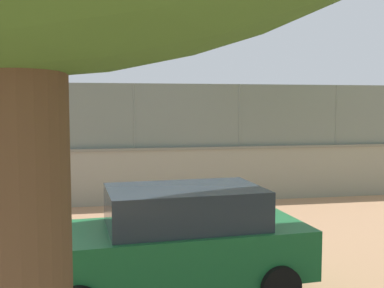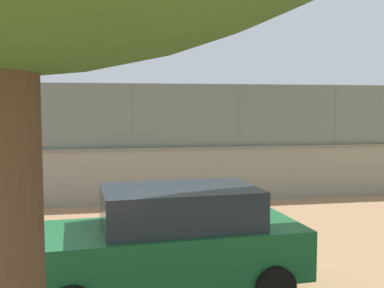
{
  "view_description": "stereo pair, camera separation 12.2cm",
  "coord_description": "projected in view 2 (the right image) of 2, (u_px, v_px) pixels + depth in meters",
  "views": [
    {
      "loc": [
        3.84,
        25.12,
        2.97
      ],
      "look_at": [
        0.93,
        6.44,
        1.37
      ],
      "focal_mm": 43.55,
      "sensor_mm": 36.0,
      "label": 1
    },
    {
      "loc": [
        3.72,
        25.14,
        2.97
      ],
      "look_at": [
        0.93,
        6.44,
        1.37
      ],
      "focal_mm": 43.55,
      "sensor_mm": 36.0,
      "label": 2
    }
  ],
  "objects": [
    {
      "name": "spare_ball_by_wall",
      "position": [
        35.0,
        199.0,
        14.54
      ],
      "size": [
        0.09,
        0.09,
        0.09
      ],
      "primitive_type": "sphere",
      "color": "#3399D8",
      "rests_on": "ground_plane"
    },
    {
      "name": "ground_plane",
      "position": [
        191.0,
        159.0,
        25.57
      ],
      "size": [
        260.0,
        260.0,
        0.0
      ],
      "primitive_type": "plane",
      "color": "tan"
    },
    {
      "name": "fence_panel_on_wall",
      "position": [
        187.0,
        116.0,
        14.06
      ],
      "size": [
        22.68,
        0.82,
        1.91
      ],
      "color": "slate",
      "rests_on": "perimeter_wall"
    },
    {
      "name": "parked_car_green",
      "position": [
        170.0,
        240.0,
        7.28
      ],
      "size": [
        4.41,
        2.27,
        1.69
      ],
      "color": "#1E6B38",
      "rests_on": "ground_plane"
    },
    {
      "name": "perimeter_wall",
      "position": [
        187.0,
        174.0,
        14.21
      ],
      "size": [
        23.09,
        1.08,
        1.69
      ],
      "color": "gray",
      "rests_on": "ground_plane"
    },
    {
      "name": "player_foreground_swinging",
      "position": [
        184.0,
        145.0,
        23.89
      ],
      "size": [
        1.25,
        0.73,
        1.55
      ],
      "color": "navy",
      "rests_on": "ground_plane"
    },
    {
      "name": "player_at_service_line",
      "position": [
        92.0,
        147.0,
        23.1
      ],
      "size": [
        1.2,
        0.68,
        1.47
      ],
      "color": "#591919",
      "rests_on": "ground_plane"
    },
    {
      "name": "player_baseline_waiting",
      "position": [
        309.0,
        150.0,
        19.97
      ],
      "size": [
        0.73,
        1.09,
        1.72
      ],
      "color": "black",
      "rests_on": "ground_plane"
    },
    {
      "name": "sports_ball",
      "position": [
        311.0,
        181.0,
        17.97
      ],
      "size": [
        0.07,
        0.07,
        0.07
      ],
      "primitive_type": "sphere",
      "color": "#3399D8",
      "rests_on": "ground_plane"
    },
    {
      "name": "courtside_bench",
      "position": [
        112.0,
        182.0,
        15.13
      ],
      "size": [
        1.61,
        0.43,
        0.87
      ],
      "color": "brown",
      "rests_on": "ground_plane"
    }
  ]
}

